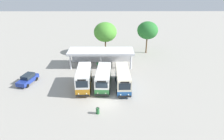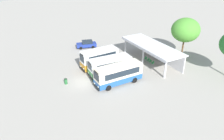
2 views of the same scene
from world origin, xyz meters
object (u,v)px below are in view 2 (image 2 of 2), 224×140
object	(u,v)px
city_bus_second_in_row	(110,65)
waiting_chair_middle_seat	(150,61)
city_bus_nearest_orange	(99,58)
waiting_chair_second_from_end	(148,60)
waiting_chair_end_by_column	(146,58)
litter_bin_apron	(66,81)
parked_car_flank	(87,44)
city_bus_middle_cream	(118,74)
waiting_chair_fourth_seat	(153,63)

from	to	relation	value
city_bus_second_in_row	waiting_chair_middle_seat	distance (m)	8.65
city_bus_nearest_orange	waiting_chair_second_from_end	xyz separation A→B (m)	(2.45, 9.06, -1.37)
waiting_chair_end_by_column	city_bus_nearest_orange	bearing A→B (deg)	-100.77
city_bus_nearest_orange	litter_bin_apron	world-z (taller)	city_bus_nearest_orange
city_bus_nearest_orange	parked_car_flank	world-z (taller)	city_bus_nearest_orange
city_bus_second_in_row	litter_bin_apron	bearing A→B (deg)	-94.23
city_bus_nearest_orange	waiting_chair_end_by_column	bearing A→B (deg)	79.23
city_bus_middle_cream	waiting_chair_fourth_seat	xyz separation A→B (m)	(-2.60, 8.83, -1.24)
waiting_chair_middle_seat	waiting_chair_fourth_seat	size ratio (longest dim) A/B	1.00
city_bus_second_in_row	waiting_chair_end_by_column	world-z (taller)	city_bus_second_in_row
city_bus_middle_cream	parked_car_flank	world-z (taller)	city_bus_middle_cream
waiting_chair_middle_seat	litter_bin_apron	distance (m)	16.12
city_bus_nearest_orange	waiting_chair_middle_seat	distance (m)	9.62
parked_car_flank	waiting_chair_second_from_end	distance (m)	14.61
waiting_chair_fourth_seat	litter_bin_apron	xyz separation A→B (m)	(-1.23, -16.14, -0.07)
parked_car_flank	litter_bin_apron	size ratio (longest dim) A/B	5.12
city_bus_nearest_orange	waiting_chair_fourth_seat	world-z (taller)	city_bus_nearest_orange
waiting_chair_second_from_end	waiting_chair_middle_seat	size ratio (longest dim) A/B	1.00
city_bus_second_in_row	parked_car_flank	xyz separation A→B (m)	(-13.45, 1.32, -0.90)
waiting_chair_middle_seat	waiting_chair_fourth_seat	bearing A→B (deg)	2.21
parked_car_flank	waiting_chair_middle_seat	bearing A→B (deg)	28.45
city_bus_nearest_orange	litter_bin_apron	xyz separation A→B (m)	(2.71, -7.14, -1.43)
waiting_chair_middle_seat	city_bus_nearest_orange	bearing A→B (deg)	-109.61
city_bus_second_in_row	litter_bin_apron	distance (m)	7.68
parked_car_flank	litter_bin_apron	xyz separation A→B (m)	(12.89, -8.86, -0.37)
waiting_chair_middle_seat	waiting_chair_fourth_seat	distance (m)	0.74
waiting_chair_end_by_column	waiting_chair_middle_seat	distance (m)	1.48
city_bus_nearest_orange	waiting_chair_middle_seat	bearing A→B (deg)	70.39
waiting_chair_end_by_column	waiting_chair_second_from_end	distance (m)	0.74
litter_bin_apron	parked_car_flank	bearing A→B (deg)	145.48
waiting_chair_second_from_end	waiting_chair_fourth_seat	xyz separation A→B (m)	(1.48, -0.06, 0.00)
parked_car_flank	waiting_chair_second_from_end	bearing A→B (deg)	30.14
waiting_chair_end_by_column	litter_bin_apron	bearing A→B (deg)	-86.47
city_bus_second_in_row	waiting_chair_end_by_column	xyz separation A→B (m)	(-1.55, 8.59, -1.20)
litter_bin_apron	waiting_chair_second_from_end	bearing A→B (deg)	90.90
city_bus_middle_cream	parked_car_flank	distance (m)	16.81
city_bus_nearest_orange	litter_bin_apron	size ratio (longest dim) A/B	7.63
waiting_chair_fourth_seat	parked_car_flank	bearing A→B (deg)	-152.73
city_bus_nearest_orange	city_bus_middle_cream	world-z (taller)	city_bus_nearest_orange
city_bus_second_in_row	city_bus_middle_cream	bearing A→B (deg)	-4.16
waiting_chair_second_from_end	waiting_chair_end_by_column	bearing A→B (deg)	-175.39
parked_car_flank	waiting_chair_middle_seat	distance (m)	15.22
parked_car_flank	waiting_chair_fourth_seat	distance (m)	15.88
waiting_chair_fourth_seat	litter_bin_apron	bearing A→B (deg)	-94.36
parked_car_flank	waiting_chair_second_from_end	world-z (taller)	parked_car_flank
parked_car_flank	waiting_chair_fourth_seat	xyz separation A→B (m)	(14.12, 7.28, -0.31)
city_bus_second_in_row	waiting_chair_fourth_seat	world-z (taller)	city_bus_second_in_row
city_bus_nearest_orange	parked_car_flank	size ratio (longest dim) A/B	1.49
city_bus_second_in_row	waiting_chair_end_by_column	bearing A→B (deg)	100.25
waiting_chair_fourth_seat	litter_bin_apron	world-z (taller)	litter_bin_apron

